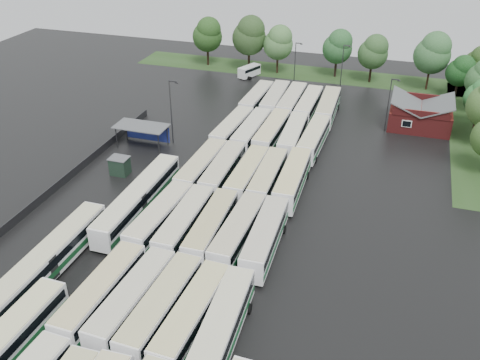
% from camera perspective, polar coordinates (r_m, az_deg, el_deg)
% --- Properties ---
extents(ground, '(160.00, 160.00, 0.00)m').
position_cam_1_polar(ground, '(62.70, -5.14, -6.92)').
color(ground, black).
rests_on(ground, ground).
extents(brick_building, '(10.07, 8.60, 5.39)m').
position_cam_1_polar(brick_building, '(95.58, 18.65, 6.41)').
color(brick_building, maroon).
rests_on(brick_building, ground).
extents(wash_shed, '(8.20, 4.20, 3.58)m').
position_cam_1_polar(wash_shed, '(85.02, -10.35, 5.47)').
color(wash_shed, '#2D2D30').
rests_on(wash_shed, ground).
extents(utility_hut, '(2.70, 2.20, 2.62)m').
position_cam_1_polar(utility_hut, '(77.98, -12.70, 1.50)').
color(utility_hut, black).
rests_on(utility_hut, ground).
extents(grass_strip_north, '(80.00, 10.00, 0.01)m').
position_cam_1_polar(grass_strip_north, '(118.32, 8.01, 11.14)').
color(grass_strip_north, '#223E17').
rests_on(grass_strip_north, ground).
extents(west_fence, '(0.10, 50.00, 1.20)m').
position_cam_1_polar(west_fence, '(78.07, -18.11, 0.11)').
color(west_fence, '#2D2D30').
rests_on(west_fence, ground).
extents(bus_r1c0, '(3.17, 13.13, 3.63)m').
position_cam_1_polar(bus_r1c0, '(54.78, -14.58, -11.61)').
color(bus_r1c0, white).
rests_on(bus_r1c0, ground).
extents(bus_r1c1, '(3.38, 13.08, 3.61)m').
position_cam_1_polar(bus_r1c1, '(53.44, -11.38, -12.40)').
color(bus_r1c1, white).
rests_on(bus_r1c1, ground).
extents(bus_r1c2, '(3.25, 13.18, 3.64)m').
position_cam_1_polar(bus_r1c2, '(52.18, -8.38, -13.28)').
color(bus_r1c2, white).
rests_on(bus_r1c2, ground).
extents(bus_r1c3, '(3.21, 12.94, 3.58)m').
position_cam_1_polar(bus_r1c3, '(51.09, -5.13, -14.23)').
color(bus_r1c3, white).
rests_on(bus_r1c3, ground).
extents(bus_r1c4, '(3.40, 13.21, 3.64)m').
position_cam_1_polar(bus_r1c4, '(50.05, -1.85, -15.20)').
color(bus_r1c4, white).
rests_on(bus_r1c4, ground).
extents(bus_r2c0, '(3.36, 13.04, 3.60)m').
position_cam_1_polar(bus_r2c0, '(64.22, -8.52, -4.01)').
color(bus_r2c0, white).
rests_on(bus_r2c0, ground).
extents(bus_r2c1, '(2.82, 12.87, 3.58)m').
position_cam_1_polar(bus_r2c1, '(63.01, -5.91, -4.55)').
color(bus_r2c1, white).
rests_on(bus_r2c1, ground).
extents(bus_r2c2, '(3.06, 12.84, 3.56)m').
position_cam_1_polar(bus_r2c2, '(62.04, -3.08, -5.05)').
color(bus_r2c2, white).
rests_on(bus_r2c2, ground).
extents(bus_r2c3, '(3.04, 13.01, 3.61)m').
position_cam_1_polar(bus_r2c3, '(61.17, -0.21, -5.54)').
color(bus_r2c3, white).
rests_on(bus_r2c3, ground).
extents(bus_r2c4, '(3.22, 13.09, 3.62)m').
position_cam_1_polar(bus_r2c4, '(60.39, 2.70, -6.10)').
color(bus_r2c4, white).
rests_on(bus_r2c4, ground).
extents(bus_r3c0, '(3.07, 13.03, 3.61)m').
position_cam_1_polar(bus_r3c0, '(74.38, -4.11, 1.33)').
color(bus_r3c0, white).
rests_on(bus_r3c0, ground).
extents(bus_r3c1, '(2.97, 12.91, 3.58)m').
position_cam_1_polar(bus_r3c1, '(73.55, -1.82, 1.03)').
color(bus_r3c1, white).
rests_on(bus_r3c1, ground).
extents(bus_r3c2, '(2.72, 12.64, 3.52)m').
position_cam_1_polar(bus_r3c2, '(72.49, 0.77, 0.55)').
color(bus_r3c2, white).
rests_on(bus_r3c2, ground).
extents(bus_r3c3, '(2.95, 12.66, 3.51)m').
position_cam_1_polar(bus_r3c3, '(71.99, 2.99, 0.28)').
color(bus_r3c3, white).
rests_on(bus_r3c3, ground).
extents(bus_r3c4, '(3.21, 13.34, 3.69)m').
position_cam_1_polar(bus_r3c4, '(71.59, 5.62, 0.08)').
color(bus_r3c4, white).
rests_on(bus_r3c4, ground).
extents(bus_r4c0, '(3.34, 12.83, 3.54)m').
position_cam_1_polar(bus_r4c0, '(85.90, -0.82, 5.47)').
color(bus_r4c0, white).
rests_on(bus_r4c0, ground).
extents(bus_r4c1, '(3.02, 13.03, 3.61)m').
position_cam_1_polar(bus_r4c1, '(84.89, 1.27, 5.19)').
color(bus_r4c1, white).
rests_on(bus_r4c1, ground).
extents(bus_r4c2, '(3.00, 13.12, 3.64)m').
position_cam_1_polar(bus_r4c2, '(84.56, 3.42, 5.05)').
color(bus_r4c2, white).
rests_on(bus_r4c2, ground).
extents(bus_r4c3, '(3.26, 12.91, 3.56)m').
position_cam_1_polar(bus_r4c3, '(83.80, 5.66, 4.68)').
color(bus_r4c3, white).
rests_on(bus_r4c3, ground).
extents(bus_r4c4, '(2.94, 12.73, 3.53)m').
position_cam_1_polar(bus_r4c4, '(83.36, 7.85, 4.38)').
color(bus_r4c4, white).
rests_on(bus_r4c4, ground).
extents(bus_r5c0, '(3.02, 12.71, 3.52)m').
position_cam_1_polar(bus_r5c0, '(97.85, 1.79, 8.59)').
color(bus_r5c0, white).
rests_on(bus_r5c0, ground).
extents(bus_r5c1, '(3.18, 13.16, 3.64)m').
position_cam_1_polar(bus_r5c1, '(97.48, 3.75, 8.50)').
color(bus_r5c1, white).
rests_on(bus_r5c1, ground).
extents(bus_r5c2, '(2.85, 13.09, 3.64)m').
position_cam_1_polar(bus_r5c2, '(96.85, 5.54, 8.27)').
color(bus_r5c2, white).
rests_on(bus_r5c2, ground).
extents(bus_r5c3, '(2.75, 12.85, 3.58)m').
position_cam_1_polar(bus_r5c3, '(95.83, 7.33, 7.90)').
color(bus_r5c3, white).
rests_on(bus_r5c3, ground).
extents(bus_r5c4, '(3.22, 13.25, 3.67)m').
position_cam_1_polar(bus_r5c4, '(95.36, 9.36, 7.66)').
color(bus_r5c4, white).
rests_on(bus_r5c4, ground).
extents(artic_bus_west_b, '(2.74, 19.21, 3.56)m').
position_cam_1_polar(artic_bus_west_b, '(68.37, -10.78, -1.95)').
color(artic_bus_west_b, white).
rests_on(artic_bus_west_b, ground).
extents(artic_bus_west_c, '(2.77, 18.90, 3.50)m').
position_cam_1_polar(artic_bus_west_c, '(60.60, -19.72, -8.04)').
color(artic_bus_west_c, white).
rests_on(artic_bus_west_c, ground).
extents(minibus, '(3.88, 5.64, 2.32)m').
position_cam_1_polar(minibus, '(115.15, 0.99, 11.57)').
color(minibus, white).
rests_on(minibus, ground).
extents(tree_north_0, '(6.52, 6.52, 10.80)m').
position_cam_1_polar(tree_north_0, '(121.37, -3.45, 15.27)').
color(tree_north_0, black).
rests_on(tree_north_0, ground).
extents(tree_north_1, '(7.23, 7.23, 11.97)m').
position_cam_1_polar(tree_north_1, '(117.42, 1.05, 15.20)').
color(tree_north_1, black).
rests_on(tree_north_1, ground).
extents(tree_north_2, '(6.31, 6.31, 10.45)m').
position_cam_1_polar(tree_north_2, '(116.08, 4.15, 14.45)').
color(tree_north_2, '#301F13').
rests_on(tree_north_2, ground).
extents(tree_north_3, '(6.15, 6.15, 10.19)m').
position_cam_1_polar(tree_north_3, '(115.33, 10.44, 13.86)').
color(tree_north_3, black).
rests_on(tree_north_3, ground).
extents(tree_north_4, '(6.05, 6.05, 10.02)m').
position_cam_1_polar(tree_north_4, '(113.53, 14.09, 13.16)').
color(tree_north_4, black).
rests_on(tree_north_4, ground).
extents(tree_north_5, '(7.05, 7.05, 11.67)m').
position_cam_1_polar(tree_north_5, '(112.22, 19.93, 12.67)').
color(tree_north_5, '#311C11').
rests_on(tree_north_5, ground).
extents(tree_north_6, '(6.01, 6.00, 9.94)m').
position_cam_1_polar(tree_north_6, '(112.53, 24.23, 11.28)').
color(tree_north_6, '#302318').
rests_on(tree_north_6, ground).
extents(tree_east_4, '(5.13, 5.13, 8.50)m').
position_cam_1_polar(tree_east_4, '(110.04, 22.51, 10.74)').
color(tree_east_4, black).
rests_on(tree_east_4, ground).
extents(lamp_post_ne, '(1.41, 0.27, 9.14)m').
position_cam_1_polar(lamp_post_ne, '(91.00, 15.65, 8.08)').
color(lamp_post_ne, '#2D2D30').
rests_on(lamp_post_ne, ground).
extents(lamp_post_nw, '(1.60, 0.31, 10.39)m').
position_cam_1_polar(lamp_post_nw, '(84.08, -7.30, 7.70)').
color(lamp_post_nw, '#2D2D30').
rests_on(lamp_post_nw, ground).
extents(lamp_post_back_w, '(1.40, 0.27, 9.07)m').
position_cam_1_polar(lamp_post_back_w, '(108.31, 5.95, 12.44)').
color(lamp_post_back_w, '#2D2D30').
rests_on(lamp_post_back_w, ground).
extents(lamp_post_back_e, '(1.43, 0.28, 9.27)m').
position_cam_1_polar(lamp_post_back_e, '(107.30, 10.91, 11.96)').
color(lamp_post_back_e, '#2D2D30').
rests_on(lamp_post_back_e, ground).
extents(puddle_0, '(5.38, 5.38, 0.01)m').
position_cam_1_polar(puddle_0, '(52.29, -16.42, -17.43)').
color(puddle_0, black).
rests_on(puddle_0, ground).
extents(puddle_2, '(8.23, 8.23, 0.01)m').
position_cam_1_polar(puddle_2, '(66.28, -8.69, -4.90)').
color(puddle_2, black).
rests_on(puddle_2, ground).
extents(puddle_3, '(3.16, 3.16, 0.01)m').
position_cam_1_polar(puddle_3, '(61.36, -0.78, -7.71)').
color(puddle_3, black).
rests_on(puddle_3, ground).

